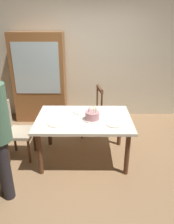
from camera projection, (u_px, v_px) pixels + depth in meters
name	position (u px, v px, depth m)	size (l,w,h in m)	color
ground	(84.00, 157.00, 3.63)	(6.40, 6.40, 0.00)	#93704C
back_wall	(85.00, 59.00, 4.82)	(6.40, 0.10, 2.60)	beige
dining_table	(84.00, 123.00, 3.38)	(1.46, 1.02, 0.72)	silver
birthday_cake	(92.00, 116.00, 3.27)	(0.28, 0.28, 0.19)	silver
plate_near_celebrant	(56.00, 124.00, 3.14)	(0.22, 0.22, 0.01)	silver
plate_far_side	(80.00, 112.00, 3.55)	(0.22, 0.22, 0.01)	silver
plate_near_guest	(114.00, 124.00, 3.13)	(0.22, 0.22, 0.01)	silver
fork_near_celebrant	(45.00, 124.00, 3.13)	(0.18, 0.02, 0.01)	silver
fork_far_side	(70.00, 112.00, 3.55)	(0.18, 0.02, 0.01)	silver
chair_spindle_back	(91.00, 112.00, 4.22)	(0.51, 0.51, 0.95)	beige
chair_upholstered	(14.00, 128.00, 3.45)	(0.45, 0.45, 0.95)	tan
china_cabinet	(40.00, 78.00, 4.69)	(1.10, 0.45, 1.90)	brown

